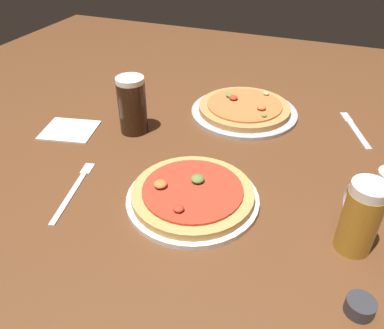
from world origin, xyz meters
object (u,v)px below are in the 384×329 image
object	(u,v)px
knife_right	(355,129)
napkin_folded	(70,129)
pizza_plate_near	(193,195)
fork_left	(74,189)
pizza_plate_far	(244,109)
beer_mug_dark	(360,216)
beer_mug_amber	(132,105)
ramekin_sauce	(360,307)

from	to	relation	value
knife_right	napkin_folded	bearing A→B (deg)	-158.25
pizza_plate_near	fork_left	bearing A→B (deg)	-166.35
pizza_plate_near	pizza_plate_far	xyz separation A→B (m)	(-0.00, 0.46, -0.00)
pizza_plate_far	beer_mug_dark	distance (m)	0.59
beer_mug_amber	ramekin_sauce	xyz separation A→B (m)	(0.65, -0.41, -0.07)
beer_mug_dark	ramekin_sauce	world-z (taller)	beer_mug_dark
napkin_folded	knife_right	world-z (taller)	napkin_folded
pizza_plate_near	napkin_folded	bearing A→B (deg)	160.24
pizza_plate_near	beer_mug_dark	distance (m)	0.35
pizza_plate_far	knife_right	distance (m)	0.34
pizza_plate_far	beer_mug_amber	bearing A→B (deg)	-141.98
pizza_plate_near	beer_mug_amber	world-z (taller)	beer_mug_amber
beer_mug_amber	ramekin_sauce	size ratio (longest dim) A/B	3.37
pizza_plate_near	napkin_folded	distance (m)	0.49
pizza_plate_near	napkin_folded	world-z (taller)	pizza_plate_near
ramekin_sauce	fork_left	size ratio (longest dim) A/B	0.21
napkin_folded	pizza_plate_near	bearing A→B (deg)	-19.76
pizza_plate_far	ramekin_sauce	size ratio (longest dim) A/B	6.78
pizza_plate_far	napkin_folded	xyz separation A→B (m)	(-0.46, -0.30, -0.01)
pizza_plate_far	knife_right	xyz separation A→B (m)	(0.34, 0.02, -0.01)
knife_right	beer_mug_dark	bearing A→B (deg)	-88.78
pizza_plate_far	ramekin_sauce	world-z (taller)	pizza_plate_far
napkin_folded	knife_right	bearing A→B (deg)	21.75
pizza_plate_near	beer_mug_amber	bearing A→B (deg)	139.54
beer_mug_dark	beer_mug_amber	bearing A→B (deg)	158.30
beer_mug_amber	knife_right	xyz separation A→B (m)	(0.62, 0.24, -0.08)
beer_mug_amber	ramekin_sauce	distance (m)	0.77
beer_mug_amber	ramekin_sauce	bearing A→B (deg)	-32.02
ramekin_sauce	napkin_folded	bearing A→B (deg)	158.20
napkin_folded	beer_mug_amber	bearing A→B (deg)	22.84
beer_mug_amber	beer_mug_dark	bearing A→B (deg)	-21.70
ramekin_sauce	fork_left	bearing A→B (deg)	171.38
fork_left	knife_right	distance (m)	0.83
pizza_plate_near	napkin_folded	xyz separation A→B (m)	(-0.46, 0.17, -0.01)
pizza_plate_far	beer_mug_amber	world-z (taller)	beer_mug_amber
pizza_plate_far	beer_mug_amber	xyz separation A→B (m)	(-0.28, -0.22, 0.07)
beer_mug_dark	napkin_folded	size ratio (longest dim) A/B	1.03
pizza_plate_far	fork_left	size ratio (longest dim) A/B	1.46
pizza_plate_near	ramekin_sauce	world-z (taller)	pizza_plate_near
beer_mug_dark	fork_left	bearing A→B (deg)	-174.72
beer_mug_amber	knife_right	world-z (taller)	beer_mug_amber
pizza_plate_far	knife_right	bearing A→B (deg)	4.01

